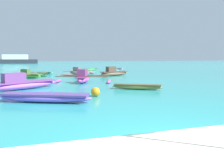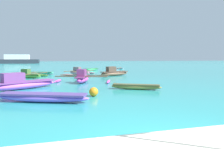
# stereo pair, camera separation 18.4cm
# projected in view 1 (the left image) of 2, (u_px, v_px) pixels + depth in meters

# --- Properties ---
(moored_boat_0) EXTENTS (2.87, 1.77, 0.31)m
(moored_boat_0) POSITION_uv_depth(u_px,v_px,m) (137.00, 86.00, 11.76)
(moored_boat_0) COLOR olive
(moored_boat_0) RESTS_ON ground_plane
(moored_boat_1) EXTENTS (2.61, 2.05, 0.32)m
(moored_boat_1) POSITION_uv_depth(u_px,v_px,m) (91.00, 69.00, 29.95)
(moored_boat_1) COLOR #4DD278
(moored_boat_1) RESTS_ON ground_plane
(moored_boat_2) EXTENTS (3.19, 4.50, 0.42)m
(moored_boat_2) POSITION_uv_depth(u_px,v_px,m) (116.00, 69.00, 30.22)
(moored_boat_2) COLOR #A6D3E3
(moored_boat_2) RESTS_ON ground_plane
(moored_boat_3) EXTENTS (4.03, 2.15, 0.36)m
(moored_boat_3) POSITION_uv_depth(u_px,v_px,m) (45.00, 97.00, 8.39)
(moored_boat_3) COLOR #8A5DE3
(moored_boat_3) RESTS_ON ground_plane
(moored_boat_4) EXTENTS (4.37, 2.82, 1.03)m
(moored_boat_4) POSITION_uv_depth(u_px,v_px,m) (83.00, 78.00, 14.96)
(moored_boat_4) COLOR #D84CB6
(moored_boat_4) RESTS_ON ground_plane
(moored_boat_5) EXTENTS (3.48, 4.00, 0.83)m
(moored_boat_5) POSITION_uv_depth(u_px,v_px,m) (28.00, 75.00, 18.42)
(moored_boat_5) COLOR #69AE44
(moored_boat_5) RESTS_ON ground_plane
(moored_boat_6) EXTENTS (3.95, 2.83, 0.99)m
(moored_boat_6) POSITION_uv_depth(u_px,v_px,m) (21.00, 84.00, 11.74)
(moored_boat_6) COLOR #D05AE0
(moored_boat_6) RESTS_ON ground_plane
(moored_boat_7) EXTENTS (3.40, 1.84, 0.97)m
(moored_boat_7) POSITION_uv_depth(u_px,v_px,m) (114.00, 73.00, 20.84)
(moored_boat_7) COLOR #906047
(moored_boat_7) RESTS_ON ground_plane
(moored_boat_8) EXTENTS (3.85, 3.76, 0.86)m
(moored_boat_8) POSITION_uv_depth(u_px,v_px,m) (79.00, 72.00, 22.17)
(moored_boat_8) COLOR #D29BAB
(moored_boat_8) RESTS_ON ground_plane
(moored_boat_9) EXTENTS (3.87, 2.29, 0.30)m
(moored_boat_9) POSITION_uv_depth(u_px,v_px,m) (37.00, 73.00, 22.90)
(moored_boat_9) COLOR #52D5AD
(moored_boat_9) RESTS_ON ground_plane
(mooring_buoy_0) EXTENTS (0.44, 0.44, 0.44)m
(mooring_buoy_0) POSITION_uv_depth(u_px,v_px,m) (96.00, 92.00, 9.62)
(mooring_buoy_0) COLOR orange
(mooring_buoy_0) RESTS_ON ground_plane
(distant_ferry) EXTENTS (13.94, 3.07, 3.07)m
(distant_ferry) POSITION_uv_depth(u_px,v_px,m) (16.00, 60.00, 67.29)
(distant_ferry) COLOR #2D333D
(distant_ferry) RESTS_ON ground_plane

